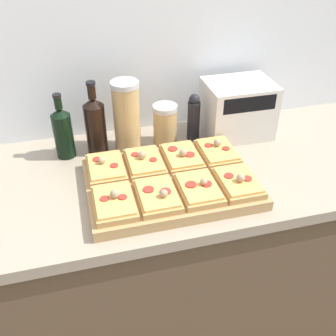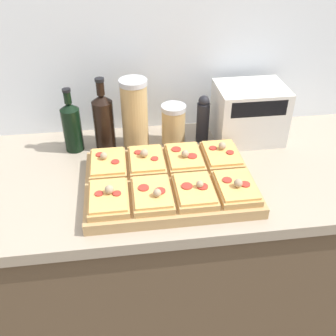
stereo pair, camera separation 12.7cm
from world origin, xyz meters
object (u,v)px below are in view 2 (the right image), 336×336
(grain_jar_tall, at_px, (135,114))
(pepper_mill, at_px, (203,119))
(cutting_board, at_px, (169,183))
(grain_jar_short, at_px, (173,124))
(olive_oil_bottle, at_px, (72,126))
(toaster_oven, at_px, (249,113))
(wine_bottle, at_px, (104,120))

(grain_jar_tall, height_order, pepper_mill, grain_jar_tall)
(grain_jar_tall, relative_size, pepper_mill, 1.40)
(cutting_board, xyz_separation_m, pepper_mill, (0.17, 0.28, 0.07))
(grain_jar_tall, xyz_separation_m, grain_jar_short, (0.14, 0.00, -0.05))
(olive_oil_bottle, xyz_separation_m, grain_jar_short, (0.37, -0.00, -0.02))
(cutting_board, relative_size, toaster_oven, 1.93)
(cutting_board, distance_m, wine_bottle, 0.36)
(wine_bottle, bearing_deg, olive_oil_bottle, 180.00)
(grain_jar_short, bearing_deg, cutting_board, -100.93)
(olive_oil_bottle, bearing_deg, grain_jar_tall, -0.00)
(olive_oil_bottle, bearing_deg, wine_bottle, -0.00)
(wine_bottle, bearing_deg, grain_jar_tall, 0.00)
(grain_jar_short, bearing_deg, pepper_mill, 0.00)
(olive_oil_bottle, relative_size, toaster_oven, 0.87)
(grain_jar_tall, relative_size, toaster_oven, 0.94)
(grain_jar_short, bearing_deg, wine_bottle, 180.00)
(cutting_board, xyz_separation_m, grain_jar_tall, (-0.09, 0.28, 0.11))
(wine_bottle, xyz_separation_m, grain_jar_tall, (0.11, 0.00, 0.02))
(grain_jar_tall, bearing_deg, wine_bottle, 180.00)
(grain_jar_short, distance_m, pepper_mill, 0.11)
(grain_jar_tall, xyz_separation_m, toaster_oven, (0.43, -0.00, -0.03))
(olive_oil_bottle, distance_m, pepper_mill, 0.48)
(wine_bottle, height_order, grain_jar_tall, wine_bottle)
(olive_oil_bottle, relative_size, pepper_mill, 1.29)
(wine_bottle, distance_m, grain_jar_short, 0.26)
(grain_jar_tall, height_order, toaster_oven, grain_jar_tall)
(grain_jar_short, bearing_deg, toaster_oven, -0.17)
(cutting_board, height_order, olive_oil_bottle, olive_oil_bottle)
(cutting_board, relative_size, pepper_mill, 2.87)
(grain_jar_short, height_order, toaster_oven, toaster_oven)
(cutting_board, bearing_deg, pepper_mill, 59.41)
(cutting_board, distance_m, grain_jar_short, 0.29)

